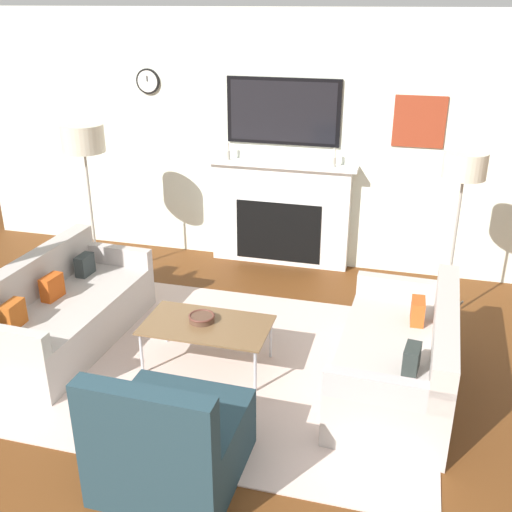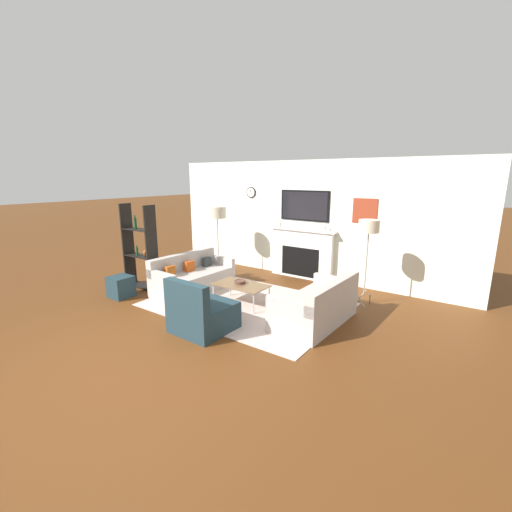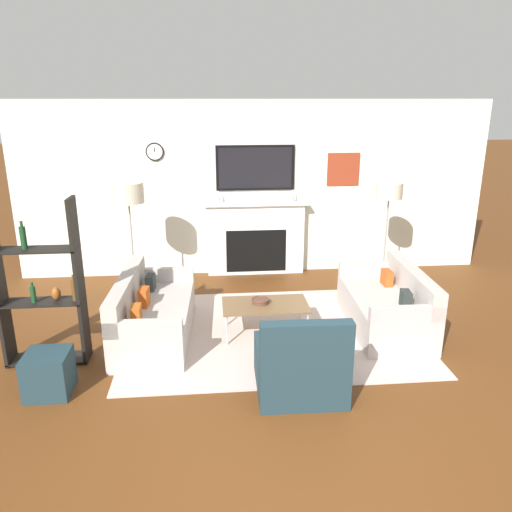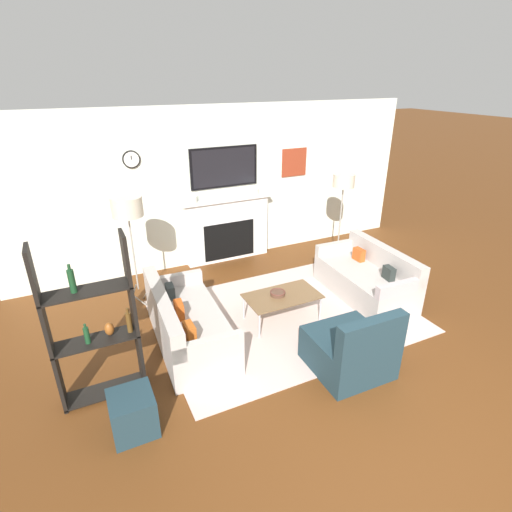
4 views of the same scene
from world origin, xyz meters
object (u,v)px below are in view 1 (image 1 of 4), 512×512
Objects in this scene: floor_lamp_left at (83,140)px; coffee_table at (207,327)px; floor_lamp_right at (465,169)px; couch_left at (63,313)px; decorative_bowl at (202,318)px; armchair at (170,443)px; couch_right at (401,360)px.

coffee_table is at bearing -37.30° from floor_lamp_left.
floor_lamp_left is 3.58m from floor_lamp_right.
couch_left is 1.29m from decorative_bowl.
coffee_table is 2.53m from floor_lamp_right.
armchair is 1.26m from coffee_table.
couch_right reaches higher than coffee_table.
coffee_table is at bearing 99.05° from armchair.
couch_right is at bearing 2.03° from coffee_table.
couch_right is at bearing 44.60° from armchair.
floor_lamp_right is at bearing 21.03° from couch_left.
couch_right is 1.62× the size of coffee_table.
armchair is 0.54× the size of floor_lamp_right.
decorative_bowl is at bearing 146.85° from coffee_table.
decorative_bowl is at bearing -146.93° from floor_lamp_right.
couch_left is 1.09× the size of floor_lamp_right.
decorative_bowl is (1.29, -0.02, 0.15)m from couch_left.
floor_lamp_left reaches higher than decorative_bowl.
coffee_table is (-1.52, -0.05, 0.09)m from couch_right.
couch_right is 0.99× the size of floor_lamp_left.
floor_lamp_right is (1.68, 2.54, 1.17)m from armchair.
floor_lamp_left is at bearing 180.00° from floor_lamp_right.
coffee_table is at bearing -145.45° from floor_lamp_right.
couch_right is 1.58m from decorative_bowl.
armchair is 0.52× the size of floor_lamp_left.
couch_left is 2.02m from armchair.
couch_left reaches higher than decorative_bowl.
armchair reaches higher than coffee_table.
floor_lamp_left reaches higher than armchair.
couch_right is at bearing -106.36° from floor_lamp_right.
floor_lamp_right is (3.58, 0.00, -0.04)m from floor_lamp_left.
decorative_bowl is 0.13× the size of floor_lamp_right.
floor_lamp_right is (1.88, 1.30, 1.09)m from coffee_table.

